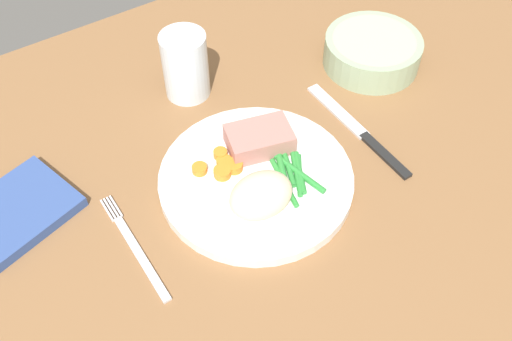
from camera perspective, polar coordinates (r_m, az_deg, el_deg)
dining_table at (r=73.42cm, az=2.84°, el=-1.79°), size 120.00×90.00×2.00cm
dinner_plate at (r=71.91cm, az=-0.00°, el=-0.92°), size 24.45×24.45×1.60cm
meat_portion at (r=73.53cm, az=0.51°, el=3.23°), size 9.33×7.39×2.85cm
mashed_potatoes at (r=66.40cm, az=0.50°, el=-2.48°), size 7.86×6.00×4.77cm
carrot_slices at (r=71.83cm, az=-3.46°, el=0.50°), size 5.91×4.81×1.08cm
green_beans at (r=71.33cm, az=3.55°, el=-0.13°), size 6.30×9.44×0.90cm
fork at (r=68.33cm, az=-11.98°, el=-7.46°), size 1.44×16.60×0.40cm
knife at (r=79.52cm, az=10.26°, el=3.85°), size 1.70×20.50×0.64cm
water_glass at (r=82.06cm, az=-7.00°, el=10.00°), size 6.44×6.44×9.82cm
salad_bowl at (r=89.13cm, az=11.52°, el=11.65°), size 14.43×14.43×4.51cm
napkin at (r=74.85cm, az=-22.67°, el=-3.73°), size 15.21×13.68×1.45cm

